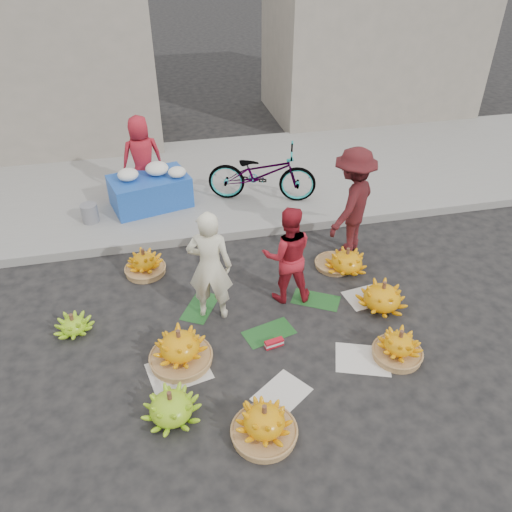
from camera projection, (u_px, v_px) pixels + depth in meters
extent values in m
plane|color=black|center=(273.00, 321.00, 6.62)|extent=(80.00, 80.00, 0.00)
cube|color=gray|center=(240.00, 231.00, 8.34)|extent=(40.00, 0.25, 0.15)
cube|color=gray|center=(220.00, 178.00, 10.04)|extent=(40.00, 4.00, 0.12)
cube|color=gray|center=(7.00, 54.00, 10.54)|extent=(6.00, 3.00, 4.00)
cube|color=gray|center=(375.00, 10.00, 12.19)|extent=(5.00, 3.00, 5.00)
cylinder|color=olive|center=(181.00, 358.00, 6.02)|extent=(0.74, 0.74, 0.09)
cylinder|color=#553222|center=(178.00, 334.00, 5.79)|extent=(0.05, 0.05, 0.12)
cylinder|color=#553222|center=(169.00, 397.00, 5.18)|extent=(0.05, 0.05, 0.12)
cylinder|color=olive|center=(264.00, 432.00, 5.16)|extent=(0.67, 0.67, 0.09)
cylinder|color=#553222|center=(264.00, 410.00, 4.96)|extent=(0.05, 0.05, 0.12)
cylinder|color=olive|center=(397.00, 354.00, 6.08)|extent=(0.59, 0.59, 0.09)
cylinder|color=#553222|center=(401.00, 335.00, 5.90)|extent=(0.05, 0.05, 0.12)
cylinder|color=#553222|center=(384.00, 286.00, 6.66)|extent=(0.05, 0.05, 0.12)
cylinder|color=#553222|center=(348.00, 252.00, 7.37)|extent=(0.05, 0.05, 0.12)
cylinder|color=#553222|center=(72.00, 318.00, 6.33)|extent=(0.05, 0.05, 0.12)
cylinder|color=olive|center=(146.00, 270.00, 7.50)|extent=(0.59, 0.59, 0.09)
cylinder|color=#553222|center=(143.00, 253.00, 7.32)|extent=(0.05, 0.05, 0.12)
cylinder|color=olive|center=(334.00, 264.00, 7.64)|extent=(0.70, 0.70, 0.07)
cube|color=#B51321|center=(274.00, 343.00, 6.21)|extent=(0.25, 0.12, 0.10)
imported|color=#EBE6C6|center=(210.00, 266.00, 6.31)|extent=(0.66, 0.52, 1.57)
imported|color=red|center=(287.00, 255.00, 6.65)|extent=(0.75, 0.62, 1.42)
imported|color=maroon|center=(352.00, 203.00, 7.51)|extent=(1.26, 1.25, 1.74)
cube|color=#1A48A9|center=(150.00, 191.00, 8.85)|extent=(1.49, 1.13, 0.55)
ellipsoid|color=white|center=(128.00, 175.00, 8.53)|extent=(0.35, 0.35, 0.20)
ellipsoid|color=white|center=(157.00, 169.00, 8.70)|extent=(0.40, 0.40, 0.22)
ellipsoid|color=white|center=(177.00, 172.00, 8.64)|extent=(0.31, 0.31, 0.17)
cylinder|color=slate|center=(90.00, 213.00, 8.44)|extent=(0.28, 0.28, 0.32)
imported|color=red|center=(142.00, 157.00, 8.92)|extent=(0.80, 0.59, 1.49)
imported|color=gray|center=(262.00, 173.00, 8.91)|extent=(1.22, 2.06, 1.02)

